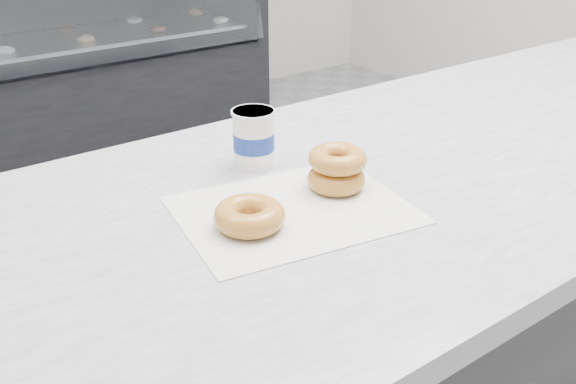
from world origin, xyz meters
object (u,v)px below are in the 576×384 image
counter (430,337)px  display_case (40,60)px  donut_stack (337,169)px  coffee_cup (254,138)px  donut_single (249,216)px

counter → display_case: bearing=90.0°
counter → donut_stack: bearing=-178.9°
display_case → donut_stack: bearing=-96.1°
coffee_cup → counter: bearing=-37.0°
donut_single → display_case: bearing=80.2°
counter → donut_single: size_ratio=29.42×
counter → donut_single: (-0.48, -0.03, 0.47)m
counter → display_case: size_ratio=1.28×
counter → donut_stack: donut_stack is taller
donut_stack → counter: bearing=1.1°
display_case → coffee_cup: bearing=-97.7°
counter → coffee_cup: (-0.35, 0.15, 0.50)m
display_case → donut_stack: display_case is taller
display_case → donut_single: 2.83m
counter → display_case: display_case is taller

